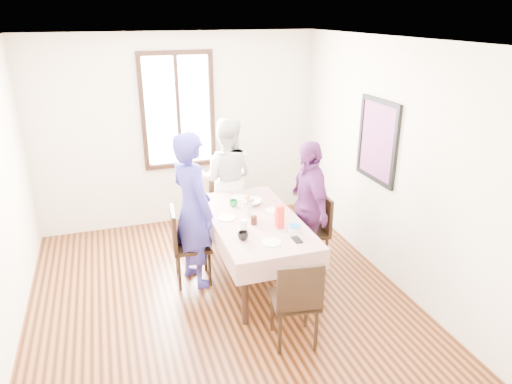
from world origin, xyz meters
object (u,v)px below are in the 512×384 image
chair_left (192,245)px  person_left (192,210)px  person_far (228,179)px  chair_far (228,204)px  chair_right (308,232)px  chair_near (294,299)px  dining_table (255,249)px  person_right (308,206)px

chair_left → person_left: bearing=94.5°
chair_left → person_far: (0.70, 1.00, 0.37)m
person_left → person_far: 1.21m
chair_far → chair_right: bearing=119.4°
chair_right → person_far: (-0.70, 1.11, 0.37)m
chair_left → person_far: 1.28m
chair_right → chair_near: 1.42m
dining_table → person_far: size_ratio=1.04×
person_right → chair_far: bearing=-146.2°
dining_table → chair_far: bearing=90.0°
person_left → person_far: bearing=-54.0°
chair_right → person_right: person_right is taller
dining_table → person_right: person_right is taller
person_right → chair_near: bearing=-26.1°
chair_far → person_far: (0.00, -0.02, 0.37)m
chair_right → person_right: bearing=90.9°
chair_right → person_left: 1.45m
dining_table → chair_right: chair_right is taller
dining_table → chair_left: 0.72m
person_left → chair_far: bearing=-53.5°
chair_near → person_left: bearing=125.3°
chair_right → person_right: (-0.02, 0.00, 0.34)m
chair_left → chair_near: (0.70, -1.35, 0.00)m
dining_table → chair_left: (-0.70, 0.16, 0.08)m
chair_right → person_far: size_ratio=0.55×
person_left → person_right: (1.36, -0.11, -0.09)m
person_far → chair_far: bearing=-68.7°
chair_near → person_far: 2.38m
dining_table → person_left: size_ratio=0.97×
dining_table → chair_near: (0.00, -1.18, 0.08)m
chair_left → chair_far: same height
chair_left → person_right: (1.38, -0.11, 0.34)m
chair_right → person_right: 0.34m
person_left → person_far: size_ratio=1.07×
person_right → dining_table: bearing=-82.7°
person_left → person_right: person_left is taller
person_far → person_right: bearing=142.8°
chair_left → person_right: bearing=90.1°
chair_left → chair_right: same height
chair_near → person_right: bearing=69.7°
dining_table → chair_far: size_ratio=1.89×
person_left → person_right: size_ratio=1.12×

